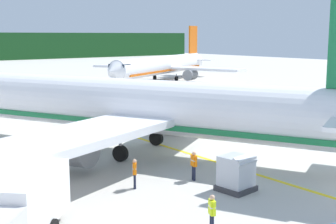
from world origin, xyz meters
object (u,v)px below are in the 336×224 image
Objects in this scene: crew_marshaller at (212,211)px; crew_supervisor at (194,163)px; airliner_mid_apron at (164,65)px; service_truck_baggage at (18,209)px; cargo_container_mid at (236,173)px; crew_loader_left at (135,171)px; airliner_foreground at (128,106)px.

crew_supervisor is (4.32, 6.20, -0.01)m from crew_marshaller.
airliner_mid_apron is 60.06m from crew_supervisor.
service_truck_baggage is at bearing -131.98° from airliner_mid_apron.
cargo_container_mid is 5.95m from crew_marshaller.
crew_loader_left is at bearing 138.37° from cargo_container_mid.
airliner_foreground reaches higher than service_truck_baggage.
airliner_foreground is at bearing 89.33° from cargo_container_mid.
service_truck_baggage is at bearing -168.20° from crew_supervisor.
airliner_mid_apron reaches higher than crew_supervisor.
crew_loader_left is 3.70m from crew_supervisor.
crew_loader_left is at bearing 22.71° from service_truck_baggage.
airliner_foreground is at bearing 41.20° from service_truck_baggage.
crew_loader_left is 0.97× the size of crew_supervisor.
crew_supervisor is at bearing 55.14° from crew_marshaller.
crew_marshaller is (-4.94, -3.33, 0.05)m from cargo_container_mid.
cargo_container_mid is (11.98, -0.50, -0.61)m from service_truck_baggage.
airliner_foreground is 1.15× the size of airliner_mid_apron.
airliner_foreground is 16.20m from service_truck_baggage.
crew_supervisor is at bearing 11.80° from service_truck_baggage.
service_truck_baggage reaches higher than crew_marshaller.
cargo_container_mid is at bearing -2.39° from service_truck_baggage.
airliner_mid_apron is at bearing 51.37° from crew_loader_left.
crew_supervisor is (11.36, 2.37, -0.56)m from service_truck_baggage.
airliner_foreground reaches higher than cargo_container_mid.
crew_loader_left is at bearing -128.63° from airliner_mid_apron.
crew_marshaller is at bearing -109.35° from airliner_foreground.
airliner_mid_apron is at bearing 56.58° from cargo_container_mid.
airliner_foreground is 8.59m from crew_supervisor.
crew_marshaller is 1.04× the size of crew_loader_left.
airliner_foreground is 53.06m from airliner_mid_apron.
crew_loader_left is (-4.22, 3.75, 0.01)m from cargo_container_mid.
crew_marshaller is (-39.11, -55.12, -1.91)m from airliner_mid_apron.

